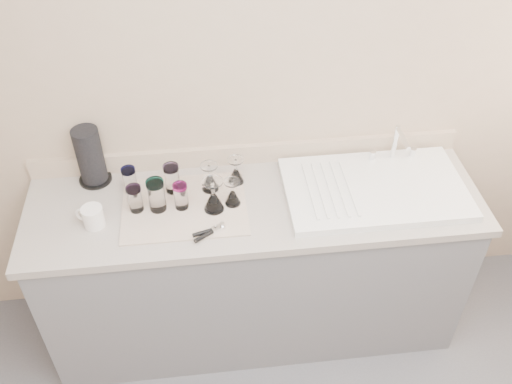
{
  "coord_description": "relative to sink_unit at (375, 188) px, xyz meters",
  "views": [
    {
      "loc": [
        -0.22,
        -0.67,
        2.64
      ],
      "look_at": [
        -0.0,
        1.15,
        1.0
      ],
      "focal_mm": 40.0,
      "sensor_mm": 36.0,
      "label": 1
    }
  ],
  "objects": [
    {
      "name": "goblet_back_right",
      "position": [
        -0.63,
        0.13,
        0.03
      ],
      "size": [
        0.07,
        0.07,
        0.13
      ],
      "color": "white",
      "rests_on": "dish_towel"
    },
    {
      "name": "goblet_back_left",
      "position": [
        -0.75,
        0.1,
        0.04
      ],
      "size": [
        0.08,
        0.08,
        0.14
      ],
      "color": "white",
      "rests_on": "dish_towel"
    },
    {
      "name": "goblet_front_right",
      "position": [
        -0.65,
        -0.01,
        0.03
      ],
      "size": [
        0.07,
        0.07,
        0.13
      ],
      "color": "white",
      "rests_on": "dish_towel"
    },
    {
      "name": "room_envelope",
      "position": [
        -0.55,
        -1.2,
        0.64
      ],
      "size": [
        3.54,
        3.5,
        2.52
      ],
      "color": "#505055",
      "rests_on": "ground"
    },
    {
      "name": "dish_towel",
      "position": [
        -0.87,
        -0.01,
        -0.02
      ],
      "size": [
        0.55,
        0.42,
        0.01
      ],
      "primitive_type": "cube",
      "color": "beige",
      "rests_on": "counter_unit"
    },
    {
      "name": "tumbler_magenta",
      "position": [
        -1.08,
        -0.0,
        0.05
      ],
      "size": [
        0.06,
        0.06,
        0.13
      ],
      "color": "white",
      "rests_on": "dish_towel"
    },
    {
      "name": "white_mug",
      "position": [
        -1.26,
        -0.07,
        0.03
      ],
      "size": [
        0.14,
        0.12,
        0.09
      ],
      "color": "white",
      "rests_on": "counter_unit"
    },
    {
      "name": "tumbler_teal",
      "position": [
        -1.11,
        0.13,
        0.05
      ],
      "size": [
        0.06,
        0.06,
        0.13
      ],
      "color": "white",
      "rests_on": "dish_towel"
    },
    {
      "name": "paper_towel_roll",
      "position": [
        -1.28,
        0.23,
        0.12
      ],
      "size": [
        0.15,
        0.15,
        0.28
      ],
      "color": "black",
      "rests_on": "counter_unit"
    },
    {
      "name": "tumbler_lavender",
      "position": [
        -0.88,
        -0.01,
        0.05
      ],
      "size": [
        0.06,
        0.06,
        0.13
      ],
      "color": "white",
      "rests_on": "dish_towel"
    },
    {
      "name": "tumbler_blue",
      "position": [
        -0.98,
        -0.01,
        0.07
      ],
      "size": [
        0.08,
        0.08,
        0.16
      ],
      "color": "white",
      "rests_on": "dish_towel"
    },
    {
      "name": "can_opener",
      "position": [
        -0.77,
        -0.19,
        -0.0
      ],
      "size": [
        0.14,
        0.1,
        0.02
      ],
      "color": "silver",
      "rests_on": "dish_towel"
    },
    {
      "name": "counter_unit",
      "position": [
        -0.55,
        -0.0,
        -0.47
      ],
      "size": [
        2.06,
        0.62,
        0.9
      ],
      "color": "slate",
      "rests_on": "ground"
    },
    {
      "name": "sink_unit",
      "position": [
        0.0,
        0.0,
        0.0
      ],
      "size": [
        0.82,
        0.5,
        0.22
      ],
      "color": "white",
      "rests_on": "counter_unit"
    },
    {
      "name": "tumbler_purple",
      "position": [
        -0.92,
        0.11,
        0.06
      ],
      "size": [
        0.07,
        0.07,
        0.14
      ],
      "color": "white",
      "rests_on": "dish_towel"
    },
    {
      "name": "goblet_front_left",
      "position": [
        -0.74,
        -0.04,
        0.04
      ],
      "size": [
        0.09,
        0.09,
        0.16
      ],
      "color": "white",
      "rests_on": "dish_towel"
    }
  ]
}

